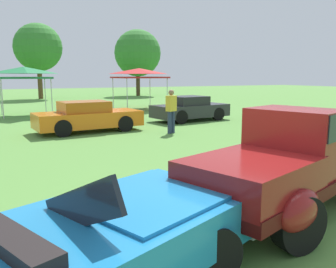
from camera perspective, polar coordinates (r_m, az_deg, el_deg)
name	(u,v)px	position (r m, az deg, el deg)	size (l,w,h in m)	color
ground_plane	(252,219)	(5.85, 13.36, -13.19)	(120.00, 120.00, 0.00)	#568C3D
feature_pickup_truck	(291,161)	(6.07, 19.30, -4.07)	(4.40, 2.76, 1.70)	#400B0B
neighbor_convertible	(71,253)	(3.62, -15.38, -17.96)	(4.69, 3.17, 1.40)	#1E7AB7
show_car_orange	(88,117)	(14.44, -12.81, 2.73)	(4.24, 2.00, 1.22)	orange
show_car_charcoal	(190,109)	(17.61, 3.59, 4.11)	(4.03, 2.17, 1.22)	#28282D
spectator_between_cars	(171,110)	(13.70, 0.52, 3.93)	(0.46, 0.38, 1.69)	#283351
canopy_tent_center_field	(24,72)	(21.20, -22.24, 9.27)	(2.70, 2.70, 2.71)	#B7B7BC
canopy_tent_right_field	(139,72)	(23.92, -4.68, 9.87)	(3.09, 3.09, 2.71)	#B7B7BC
treeline_center	(38,48)	(36.47, -20.24, 12.96)	(4.48, 4.48, 7.10)	brown
treeline_mid_right	(138,53)	(39.85, -4.92, 12.86)	(5.08, 5.08, 7.19)	#47331E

